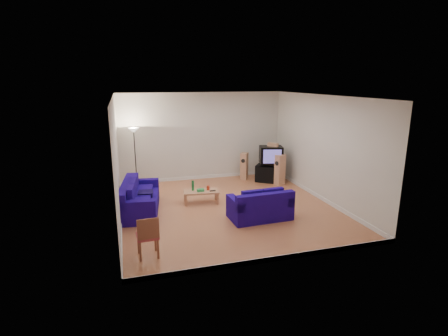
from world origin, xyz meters
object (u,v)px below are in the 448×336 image
object	(u,v)px
television	(271,155)
tv_stand	(270,174)
sofa_loveseat	(261,208)
coffee_table	(201,192)
sofa_three_seat	(138,201)

from	to	relation	value
television	tv_stand	bearing A→B (deg)	111.06
sofa_loveseat	coffee_table	size ratio (longest dim) A/B	1.49
coffee_table	tv_stand	size ratio (longest dim) A/B	1.11
sofa_loveseat	television	bearing A→B (deg)	59.77
coffee_table	tv_stand	xyz separation A→B (m)	(2.91, 1.51, -0.03)
coffee_table	television	world-z (taller)	television
sofa_three_seat	coffee_table	bearing A→B (deg)	104.17
sofa_loveseat	coffee_table	xyz separation A→B (m)	(-1.25, 1.67, 0.02)
tv_stand	television	bearing A→B (deg)	-47.31
sofa_three_seat	coffee_table	size ratio (longest dim) A/B	2.10
sofa_three_seat	tv_stand	xyz separation A→B (m)	(4.77, 1.71, -0.01)
sofa_loveseat	sofa_three_seat	bearing A→B (deg)	152.21
sofa_loveseat	television	xyz separation A→B (m)	(1.66, 3.16, 0.71)
coffee_table	television	xyz separation A→B (m)	(2.91, 1.49, 0.68)
sofa_three_seat	tv_stand	bearing A→B (deg)	117.78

